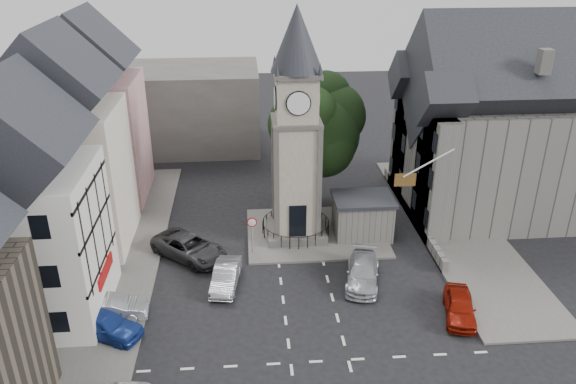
{
  "coord_description": "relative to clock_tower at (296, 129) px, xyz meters",
  "views": [
    {
      "loc": [
        -3.45,
        -27.93,
        20.23
      ],
      "look_at": [
        -0.8,
        5.0,
        4.85
      ],
      "focal_mm": 35.0,
      "sensor_mm": 36.0,
      "label": 1
    }
  ],
  "objects": [
    {
      "name": "ground",
      "position": [
        0.0,
        -7.99,
        -8.12
      ],
      "size": [
        120.0,
        120.0,
        0.0
      ],
      "primitive_type": "plane",
      "color": "black",
      "rests_on": "ground"
    },
    {
      "name": "pavement_west",
      "position": [
        -12.5,
        -1.99,
        -8.05
      ],
      "size": [
        6.0,
        30.0,
        0.14
      ],
      "primitive_type": "cube",
      "color": "#595651",
      "rests_on": "ground"
    },
    {
      "name": "pavement_east",
      "position": [
        12.0,
        0.01,
        -8.05
      ],
      "size": [
        6.0,
        26.0,
        0.14
      ],
      "primitive_type": "cube",
      "color": "#595651",
      "rests_on": "ground"
    },
    {
      "name": "central_island",
      "position": [
        1.5,
        0.01,
        -8.04
      ],
      "size": [
        10.0,
        8.0,
        0.16
      ],
      "primitive_type": "cube",
      "color": "#595651",
      "rests_on": "ground"
    },
    {
      "name": "road_markings",
      "position": [
        0.0,
        -13.49,
        -8.12
      ],
      "size": [
        20.0,
        8.0,
        0.01
      ],
      "primitive_type": "cube",
      "color": "silver",
      "rests_on": "ground"
    },
    {
      "name": "clock_tower",
      "position": [
        0.0,
        0.0,
        0.0
      ],
      "size": [
        4.86,
        4.86,
        16.25
      ],
      "color": "#4C4944",
      "rests_on": "ground"
    },
    {
      "name": "stone_shelter",
      "position": [
        4.8,
        -0.49,
        -6.57
      ],
      "size": [
        4.3,
        3.3,
        3.08
      ],
      "color": "slate",
      "rests_on": "ground"
    },
    {
      "name": "town_tree",
      "position": [
        2.0,
        5.01,
        -1.15
      ],
      "size": [
        7.2,
        7.2,
        10.8
      ],
      "color": "black",
      "rests_on": "ground"
    },
    {
      "name": "warning_sign_post",
      "position": [
        -3.2,
        -2.56,
        -6.09
      ],
      "size": [
        0.7,
        0.19,
        2.85
      ],
      "color": "black",
      "rests_on": "ground"
    },
    {
      "name": "terrace_pink",
      "position": [
        -15.5,
        8.01,
        -1.54
      ],
      "size": [
        8.1,
        7.6,
        12.8
      ],
      "color": "tan",
      "rests_on": "ground"
    },
    {
      "name": "terrace_cream",
      "position": [
        -15.5,
        0.01,
        -1.54
      ],
      "size": [
        8.1,
        7.6,
        12.8
      ],
      "color": "beige",
      "rests_on": "ground"
    },
    {
      "name": "terrace_tudor",
      "position": [
        -15.5,
        -7.99,
        -1.93
      ],
      "size": [
        8.1,
        7.6,
        12.0
      ],
      "color": "silver",
      "rests_on": "ground"
    },
    {
      "name": "backdrop_west",
      "position": [
        -12.0,
        20.01,
        -4.12
      ],
      "size": [
        20.0,
        10.0,
        8.0
      ],
      "primitive_type": "cube",
      "color": "#4C4944",
      "rests_on": "ground"
    },
    {
      "name": "east_building",
      "position": [
        15.59,
        3.01,
        -1.86
      ],
      "size": [
        14.4,
        11.4,
        12.6
      ],
      "color": "slate",
      "rests_on": "ground"
    },
    {
      "name": "east_boundary_wall",
      "position": [
        9.2,
        2.01,
        -7.67
      ],
      "size": [
        0.4,
        16.0,
        0.9
      ],
      "primitive_type": "cube",
      "color": "slate",
      "rests_on": "ground"
    },
    {
      "name": "flagpole",
      "position": [
        8.0,
        -3.99,
        -1.12
      ],
      "size": [
        3.68,
        0.1,
        2.74
      ],
      "color": "white",
      "rests_on": "ground"
    },
    {
      "name": "car_west_blue",
      "position": [
        -11.5,
        -10.48,
        -7.37
      ],
      "size": [
        4.75,
        3.5,
        1.5
      ],
      "primitive_type": "imported",
      "rotation": [
        0.0,
        0.0,
        1.13
      ],
      "color": "navy",
      "rests_on": "ground"
    },
    {
      "name": "car_west_silver",
      "position": [
        -11.5,
        -8.98,
        -7.42
      ],
      "size": [
        4.33,
        1.75,
        1.4
      ],
      "primitive_type": "imported",
      "rotation": [
        0.0,
        0.0,
        1.64
      ],
      "color": "#A8ACB0",
      "rests_on": "ground"
    },
    {
      "name": "car_west_grey",
      "position": [
        -7.5,
        -2.59,
        -7.34
      ],
      "size": [
        5.91,
        5.62,
        1.55
      ],
      "primitive_type": "imported",
      "rotation": [
        0.0,
        0.0,
        0.85
      ],
      "color": "#303032",
      "rests_on": "ground"
    },
    {
      "name": "car_island_silver",
      "position": [
        -4.96,
        -6.18,
        -7.43
      ],
      "size": [
        2.03,
        4.33,
        1.37
      ],
      "primitive_type": "imported",
      "rotation": [
        0.0,
        0.0,
        -0.14
      ],
      "color": "#999AA1",
      "rests_on": "ground"
    },
    {
      "name": "car_island_east",
      "position": [
        3.64,
        -6.49,
        -7.41
      ],
      "size": [
        3.09,
        5.2,
        1.41
      ],
      "primitive_type": "imported",
      "rotation": [
        0.0,
        0.0,
        -0.24
      ],
      "color": "#AFB4B7",
      "rests_on": "ground"
    },
    {
      "name": "car_east_red",
      "position": [
        8.5,
        -10.4,
        -7.42
      ],
      "size": [
        2.61,
        4.37,
        1.39
      ],
      "primitive_type": "imported",
      "rotation": [
        0.0,
        0.0,
        -0.25
      ],
      "color": "maroon",
      "rests_on": "ground"
    },
    {
      "name": "pedestrian",
      "position": [
        11.5,
        1.15,
        -7.23
      ],
      "size": [
        0.77,
        0.66,
        1.78
      ],
      "primitive_type": "imported",
      "rotation": [
        0.0,
        0.0,
        3.58
      ],
      "color": "beige",
      "rests_on": "ground"
    }
  ]
}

